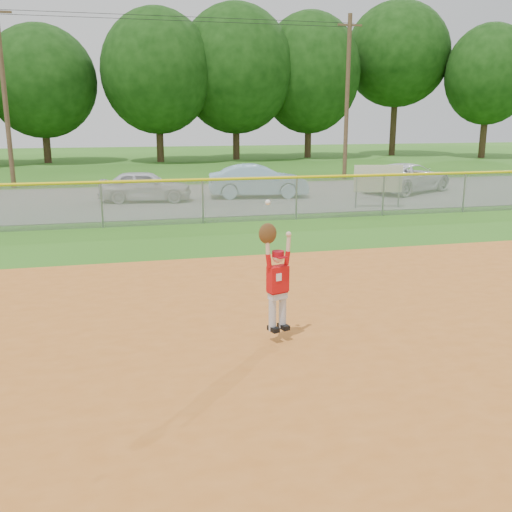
{
  "coord_description": "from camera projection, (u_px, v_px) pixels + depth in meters",
  "views": [
    {
      "loc": [
        -2.7,
        -9.16,
        3.62
      ],
      "look_at": [
        -0.35,
        0.73,
        1.1
      ],
      "focal_mm": 40.0,
      "sensor_mm": 36.0,
      "label": 1
    }
  ],
  "objects": [
    {
      "name": "car_white_a",
      "position": [
        145.0,
        186.0,
        24.2
      ],
      "size": [
        4.06,
        2.12,
        1.32
      ],
      "primitive_type": "imported",
      "rotation": [
        0.0,
        0.0,
        1.42
      ],
      "color": "silver",
      "rests_on": "parking_strip"
    },
    {
      "name": "parking_strip",
      "position": [
        184.0,
        199.0,
        25.24
      ],
      "size": [
        44.0,
        10.0,
        0.03
      ],
      "primitive_type": "cube",
      "color": "slate",
      "rests_on": "ground"
    },
    {
      "name": "tree_line",
      "position": [
        162.0,
        63.0,
        44.32
      ],
      "size": [
        62.37,
        13.0,
        14.43
      ],
      "color": "#422D1C",
      "rests_on": "ground"
    },
    {
      "name": "ground",
      "position": [
        284.0,
        324.0,
        10.13
      ],
      "size": [
        120.0,
        120.0,
        0.0
      ],
      "primitive_type": "plane",
      "color": "#2B6216",
      "rests_on": "ground"
    },
    {
      "name": "sponsor_sign",
      "position": [
        378.0,
        180.0,
        22.5
      ],
      "size": [
        1.9,
        0.44,
        1.71
      ],
      "color": "gray",
      "rests_on": "ground"
    },
    {
      "name": "car_blue",
      "position": [
        258.0,
        181.0,
        25.44
      ],
      "size": [
        4.54,
        2.07,
        1.45
      ],
      "primitive_type": "imported",
      "rotation": [
        0.0,
        0.0,
        1.45
      ],
      "color": "#8AB7CE",
      "rests_on": "parking_strip"
    },
    {
      "name": "ballplayer",
      "position": [
        276.0,
        278.0,
        9.04
      ],
      "size": [
        0.59,
        0.32,
        2.14
      ],
      "color": "silver",
      "rests_on": "ground"
    },
    {
      "name": "clay_infield",
      "position": [
        350.0,
        404.0,
        7.3
      ],
      "size": [
        24.0,
        16.0,
        0.04
      ],
      "primitive_type": "cube",
      "color": "#B46020",
      "rests_on": "ground"
    },
    {
      "name": "outfield_fence",
      "position": [
        203.0,
        198.0,
        19.36
      ],
      "size": [
        40.06,
        0.1,
        1.55
      ],
      "color": "gray",
      "rests_on": "ground"
    },
    {
      "name": "power_lines",
      "position": [
        187.0,
        94.0,
        30.0
      ],
      "size": [
        19.4,
        0.24,
        9.0
      ],
      "color": "#4C3823",
      "rests_on": "ground"
    },
    {
      "name": "car_white_b",
      "position": [
        408.0,
        177.0,
        27.24
      ],
      "size": [
        5.41,
        4.36,
        1.37
      ],
      "primitive_type": "imported",
      "rotation": [
        0.0,
        0.0,
        2.07
      ],
      "color": "white",
      "rests_on": "parking_strip"
    }
  ]
}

